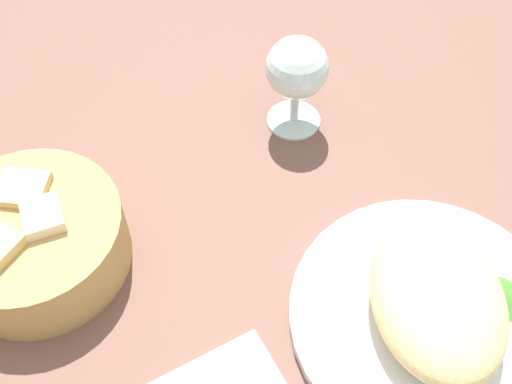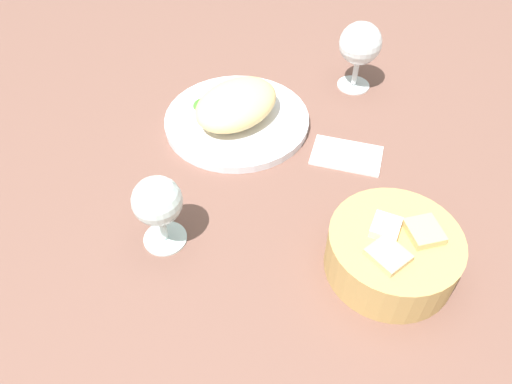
{
  "view_description": "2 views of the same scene",
  "coord_description": "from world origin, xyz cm",
  "views": [
    {
      "loc": [
        -16.69,
        23.82,
        51.79
      ],
      "look_at": [
        11.1,
        3.15,
        5.31
      ],
      "focal_mm": 44.33,
      "sensor_mm": 36.0,
      "label": 1
    },
    {
      "loc": [
        58.89,
        9.76,
        54.44
      ],
      "look_at": [
        12.94,
        3.17,
        4.1
      ],
      "focal_mm": 34.67,
      "sensor_mm": 36.0,
      "label": 2
    }
  ],
  "objects": [
    {
      "name": "bread_basket",
      "position": [
        20.03,
        21.68,
        3.35
      ],
      "size": [
        16.73,
        16.73,
        7.5
      ],
      "color": "tan",
      "rests_on": "ground_plane"
    },
    {
      "name": "omelette",
      "position": [
        -6.23,
        -2.88,
        4.16
      ],
      "size": [
        19.22,
        17.99,
        5.51
      ],
      "primitive_type": "ellipsoid",
      "rotation": [
        0.0,
        0.0,
        -0.59
      ],
      "color": "#EACA83",
      "rests_on": "plate"
    },
    {
      "name": "lettuce_garnish",
      "position": [
        -8.73,
        -8.67,
        1.92
      ],
      "size": [
        4.73,
        4.73,
        1.04
      ],
      "primitive_type": "cone",
      "color": "#3F7F2A",
      "rests_on": "plate"
    },
    {
      "name": "wine_glass_near",
      "position": [
        19.7,
        -8.48,
        7.3
      ],
      "size": [
        6.55,
        6.55,
        11.17
      ],
      "color": "silver",
      "rests_on": "ground_plane"
    },
    {
      "name": "plate",
      "position": [
        -6.23,
        -2.88,
        0.7
      ],
      "size": [
        24.56,
        24.56,
        1.4
      ],
      "primitive_type": "cylinder",
      "color": "silver",
      "rests_on": "ground_plane"
    },
    {
      "name": "ground_plane",
      "position": [
        0.0,
        0.0,
        -1.0
      ],
      "size": [
        140.0,
        140.0,
        2.0
      ],
      "primitive_type": "cube",
      "color": "brown"
    }
  ]
}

